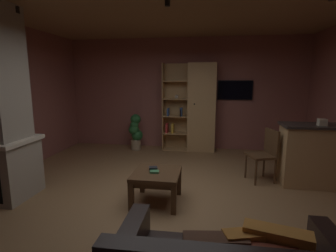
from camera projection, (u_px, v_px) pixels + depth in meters
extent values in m
cube|color=olive|center=(164.00, 200.00, 3.91)|extent=(6.00, 6.20, 0.02)
cube|color=#8E544C|center=(184.00, 94.00, 6.71)|extent=(6.12, 0.06, 2.82)
cube|color=white|center=(175.00, 99.00, 6.73)|extent=(0.57, 0.01, 0.74)
cube|color=gray|center=(2.00, 170.00, 3.94)|extent=(0.87, 0.75, 0.85)
cube|color=tan|center=(202.00, 108.00, 6.42)|extent=(0.68, 0.38, 2.17)
cube|color=tan|center=(176.00, 107.00, 6.70)|extent=(0.63, 0.02, 2.17)
cube|color=tan|center=(164.00, 107.00, 6.57)|extent=(0.02, 0.38, 2.17)
sphere|color=black|center=(194.00, 104.00, 6.23)|extent=(0.04, 0.04, 0.04)
cube|color=tan|center=(175.00, 149.00, 6.71)|extent=(0.63, 0.38, 0.02)
cube|color=tan|center=(175.00, 133.00, 6.64)|extent=(0.63, 0.38, 0.02)
cube|color=tan|center=(175.00, 116.00, 6.56)|extent=(0.63, 0.38, 0.02)
cube|color=tan|center=(175.00, 99.00, 6.48)|extent=(0.63, 0.38, 0.02)
cube|color=tan|center=(176.00, 81.00, 6.41)|extent=(0.63, 0.38, 0.02)
cube|color=#2D4C8C|center=(168.00, 112.00, 6.51)|extent=(0.03, 0.23, 0.19)
cube|color=#2D4C8C|center=(181.00, 112.00, 6.46)|extent=(0.04, 0.23, 0.21)
cube|color=gold|center=(173.00, 128.00, 6.57)|extent=(0.05, 0.23, 0.23)
cube|color=brown|center=(181.00, 113.00, 6.46)|extent=(0.03, 0.23, 0.17)
cube|color=#B22D2D|center=(167.00, 128.00, 6.59)|extent=(0.05, 0.23, 0.24)
sphere|color=beige|center=(177.00, 97.00, 6.47)|extent=(0.10, 0.10, 0.10)
cube|color=tan|center=(324.00, 157.00, 4.33)|extent=(1.34, 0.51, 1.01)
cube|color=#2D2826|center=(327.00, 126.00, 4.24)|extent=(1.40, 0.57, 0.04)
cube|color=#BFB299|center=(322.00, 122.00, 4.15)|extent=(0.12, 0.12, 0.11)
cube|color=#4C331E|center=(156.00, 174.00, 3.75)|extent=(0.67, 0.69, 0.05)
cube|color=#4C331E|center=(157.00, 178.00, 3.76)|extent=(0.60, 0.62, 0.08)
cube|color=#4C331E|center=(131.00, 197.00, 3.53)|extent=(0.07, 0.07, 0.41)
cube|color=#4C331E|center=(174.00, 200.00, 3.44)|extent=(0.07, 0.07, 0.41)
cube|color=#4C331E|center=(142.00, 180.00, 4.13)|extent=(0.07, 0.07, 0.41)
cube|color=#4C331E|center=(179.00, 182.00, 4.04)|extent=(0.07, 0.07, 0.41)
cube|color=#387247|center=(154.00, 172.00, 3.71)|extent=(0.14, 0.12, 0.03)
cube|color=black|center=(153.00, 168.00, 3.81)|extent=(0.14, 0.13, 0.02)
cube|color=#4C331E|center=(261.00, 156.00, 4.55)|extent=(0.54, 0.54, 0.04)
cube|color=#4C331E|center=(272.00, 142.00, 4.54)|extent=(0.17, 0.39, 0.44)
cylinder|color=#4C331E|center=(246.00, 166.00, 4.73)|extent=(0.04, 0.04, 0.46)
cylinder|color=#4C331E|center=(256.00, 172.00, 4.38)|extent=(0.04, 0.04, 0.46)
cylinder|color=#4C331E|center=(264.00, 164.00, 4.80)|extent=(0.04, 0.04, 0.46)
cylinder|color=#4C331E|center=(275.00, 171.00, 4.45)|extent=(0.04, 0.04, 0.46)
cylinder|color=#9E896B|center=(136.00, 145.00, 6.66)|extent=(0.25, 0.25, 0.26)
sphere|color=#235B2D|center=(137.00, 135.00, 6.64)|extent=(0.29, 0.29, 0.29)
sphere|color=#235B2D|center=(134.00, 130.00, 6.58)|extent=(0.27, 0.27, 0.27)
sphere|color=#235B2D|center=(134.00, 125.00, 6.55)|extent=(0.21, 0.21, 0.21)
sphere|color=#235B2D|center=(136.00, 119.00, 6.56)|extent=(0.26, 0.26, 0.26)
cube|color=black|center=(235.00, 90.00, 6.44)|extent=(0.85, 0.05, 0.48)
cube|color=black|center=(235.00, 90.00, 6.41)|extent=(0.81, 0.01, 0.44)
cylinder|color=black|center=(17.00, 10.00, 3.66)|extent=(0.07, 0.07, 0.09)
cylinder|color=black|center=(167.00, 3.00, 3.32)|extent=(0.07, 0.07, 0.09)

